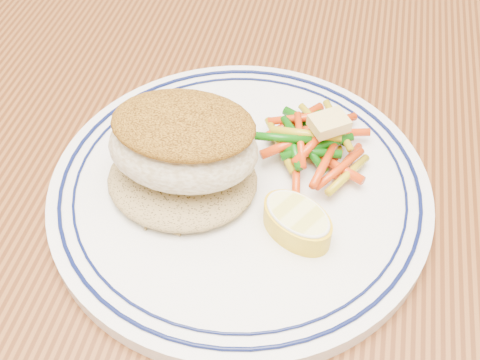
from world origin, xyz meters
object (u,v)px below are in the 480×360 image
rice_pilaf (182,176)px  fish_fillet (183,142)px  lemon_wedge (297,221)px  plate (240,189)px  dining_table (251,260)px  vegetable_pile (312,142)px

rice_pilaf → fish_fillet: (0.00, 0.00, 0.03)m
fish_fillet → lemon_wedge: size_ratio=1.57×
lemon_wedge → rice_pilaf: bearing=164.8°
plate → lemon_wedge: bearing=-36.1°
dining_table → fish_fillet: 0.17m
dining_table → rice_pilaf: bearing=-162.2°
plate → fish_fillet: (-0.04, -0.01, 0.05)m
rice_pilaf → vegetable_pile: vegetable_pile is taller
rice_pilaf → plate: bearing=14.3°
vegetable_pile → dining_table: bearing=-135.5°
fish_fillet → vegetable_pile: size_ratio=1.06×
rice_pilaf → lemon_wedge: size_ratio=1.62×
dining_table → plate: size_ratio=4.96×
plate → rice_pilaf: (-0.04, -0.01, 0.02)m
dining_table → lemon_wedge: bearing=-46.2°
plate → vegetable_pile: 0.07m
fish_fillet → lemon_wedge: fish_fillet is taller
dining_table → fish_fillet: size_ratio=13.07×
vegetable_pile → lemon_wedge: size_ratio=1.49×
lemon_wedge → vegetable_pile: bearing=90.0°
rice_pilaf → dining_table: bearing=17.8°
fish_fillet → vegetable_pile: bearing=29.9°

